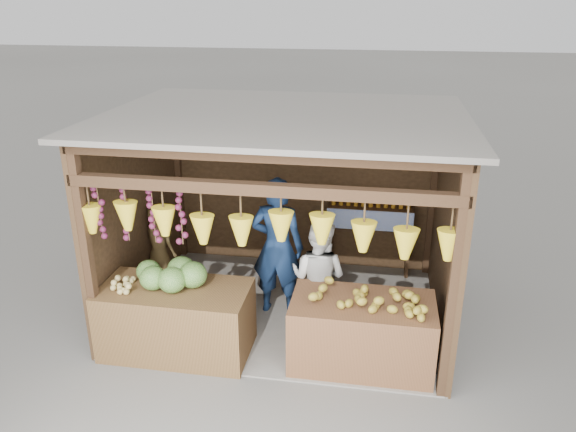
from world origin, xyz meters
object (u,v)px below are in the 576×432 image
Objects in this scene: counter_left at (177,320)px; man_standing at (277,247)px; counter_right at (362,333)px; vendor_seated at (159,242)px; woman_standing at (318,278)px.

counter_left is 0.91× the size of man_standing.
counter_right is 3.12m from vendor_seated.
man_standing is at bearing 46.53° from counter_left.
woman_standing is (1.59, 0.69, 0.33)m from counter_left.
vendor_seated is at bearing 157.22° from counter_right.
woman_standing is at bearing 23.52° from counter_left.
vendor_seated reaches higher than counter_right.
woman_standing reaches higher than counter_right.
counter_right is at bearing 144.38° from man_standing.
man_standing is 1.73m from vendor_seated.
vendor_seated reaches higher than counter_left.
man_standing is 1.26× the size of woman_standing.
counter_left is 1.56m from man_standing.
man_standing is (-1.15, 0.97, 0.54)m from counter_right.
counter_right is 0.89m from woman_standing.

